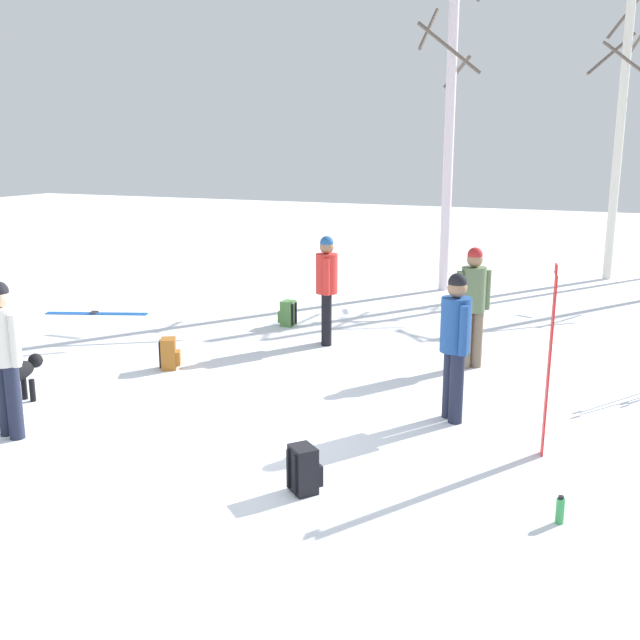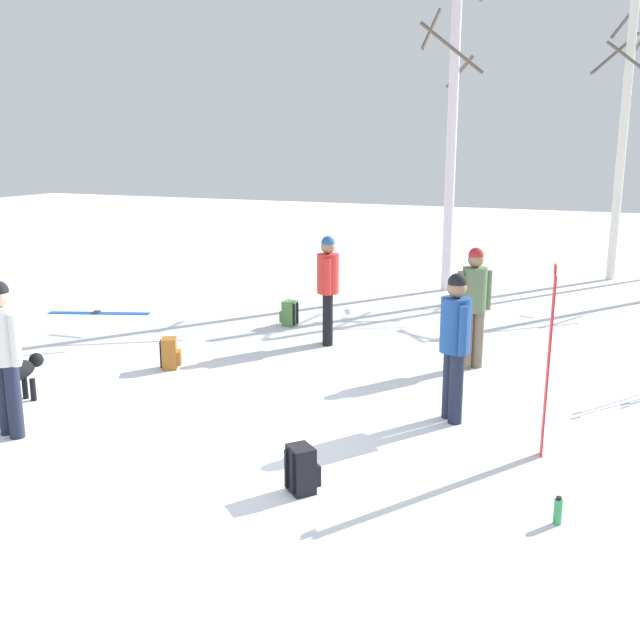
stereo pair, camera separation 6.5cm
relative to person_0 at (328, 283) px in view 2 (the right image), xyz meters
name	(u,v)px [view 2 (the right image)]	position (x,y,z in m)	size (l,w,h in m)	color
ground_plane	(219,441)	(0.48, -4.12, -0.98)	(60.00, 60.00, 0.00)	white
person_0	(328,283)	(0.00, 0.00, 0.00)	(0.34, 0.49, 1.72)	black
person_1	(474,300)	(2.36, -0.36, 0.00)	(0.43, 0.36, 1.72)	#72604C
person_2	(4,349)	(-1.67, -4.88, 0.00)	(0.51, 0.34, 1.72)	#1E2338
person_3	(455,338)	(2.61, -2.50, 0.00)	(0.36, 0.43, 1.72)	#1E2338
dog	(17,373)	(-2.40, -4.05, -0.59)	(0.30, 0.89, 0.57)	black
ski_pair_planted_0	(548,365)	(3.71, -3.19, 0.01)	(0.07, 0.27, 1.99)	red
ski_pair_lying_0	(99,313)	(-4.75, 0.27, -0.97)	(1.85, 0.82, 0.05)	blue
backpack_0	(302,470)	(1.79, -4.83, -0.77)	(0.34, 0.35, 0.44)	black
backpack_1	(289,313)	(-1.09, 0.86, -0.77)	(0.29, 0.26, 0.44)	#4C7F3F
backpack_2	(170,354)	(-1.52, -2.10, -0.77)	(0.34, 0.33, 0.44)	#99591E
water_bottle_0	(558,511)	(4.01, -4.52, -0.86)	(0.07, 0.07, 0.25)	green
birch_tree_0	(452,123)	(0.60, 5.09, 2.52)	(1.30, 1.30, 6.71)	silver
birch_tree_1	(625,113)	(3.80, 7.91, 2.75)	(1.51, 1.34, 7.05)	silver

